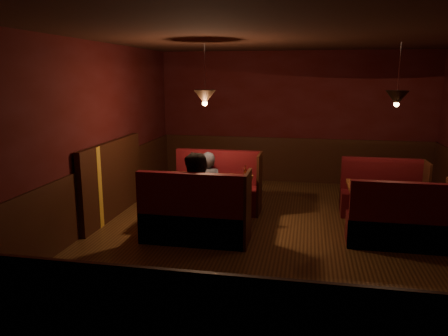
% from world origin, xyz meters
% --- Properties ---
extents(room, '(6.02, 7.02, 2.92)m').
position_xyz_m(room, '(-0.28, 0.05, 1.05)').
color(room, '#3B2311').
rests_on(room, ground).
extents(main_table, '(1.42, 0.86, 1.00)m').
position_xyz_m(main_table, '(-1.25, 0.29, 0.59)').
color(main_table, brown).
rests_on(main_table, ground).
extents(main_bench_far, '(1.56, 0.56, 1.07)m').
position_xyz_m(main_bench_far, '(-1.23, 1.09, 0.34)').
color(main_bench_far, '#48070C').
rests_on(main_bench_far, ground).
extents(main_bench_near, '(1.56, 0.56, 1.07)m').
position_xyz_m(main_bench_near, '(-1.23, -0.52, 0.34)').
color(main_bench_near, '#48070C').
rests_on(main_bench_near, ground).
extents(second_table, '(1.24, 0.80, 0.70)m').
position_xyz_m(second_table, '(1.58, 0.58, 0.52)').
color(second_table, brown).
rests_on(second_table, ground).
extents(second_bench_far, '(1.38, 0.51, 0.98)m').
position_xyz_m(second_bench_far, '(1.61, 1.33, 0.31)').
color(second_bench_far, '#48070C').
rests_on(second_bench_far, ground).
extents(second_bench_near, '(1.38, 0.51, 0.98)m').
position_xyz_m(second_bench_near, '(1.61, -0.16, 0.31)').
color(second_bench_near, '#48070C').
rests_on(second_bench_near, ground).
extents(diner_a, '(0.54, 0.36, 1.44)m').
position_xyz_m(diner_a, '(-1.37, 0.92, 0.72)').
color(diner_a, '#2D2F3A').
rests_on(diner_a, ground).
extents(diner_b, '(0.83, 0.66, 1.64)m').
position_xyz_m(diner_b, '(-1.21, -0.36, 0.82)').
color(diner_b, black).
rests_on(diner_b, ground).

